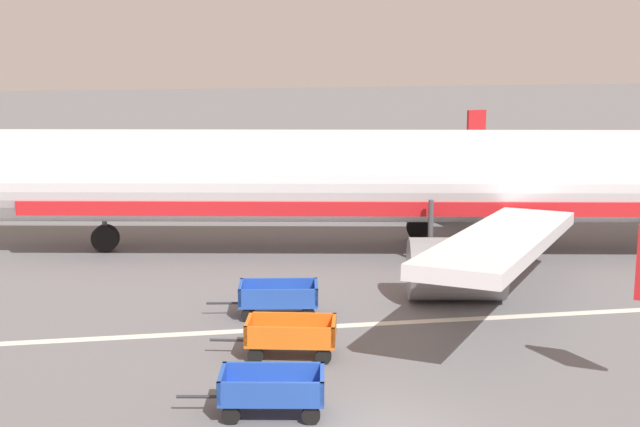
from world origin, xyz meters
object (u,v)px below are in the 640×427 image
at_px(airplane, 389,178).
at_px(baggage_cart_far_end, 278,298).
at_px(baggage_cart_third_in_row, 272,391).
at_px(baggage_cart_fourth_in_row, 291,336).

bearing_deg(airplane, baggage_cart_far_end, -125.47).
bearing_deg(baggage_cart_third_in_row, airplane, 66.81).
relative_size(airplane, baggage_cart_third_in_row, 10.36).
distance_m(airplane, baggage_cart_third_in_row, 16.69).
xyz_separation_m(baggage_cart_third_in_row, baggage_cart_fourth_in_row, (0.98, 3.86, 0.00)).
bearing_deg(airplane, baggage_cart_third_in_row, -113.19).
relative_size(baggage_cart_fourth_in_row, baggage_cart_far_end, 1.00).
bearing_deg(airplane, baggage_cart_fourth_in_row, -116.02).
xyz_separation_m(airplane, baggage_cart_third_in_row, (-6.50, -15.17, -2.45)).
height_order(baggage_cart_fourth_in_row, baggage_cart_far_end, same).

